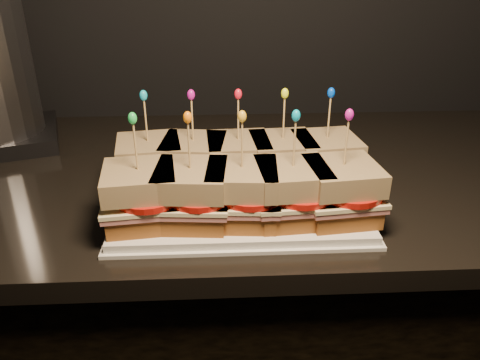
{
  "coord_description": "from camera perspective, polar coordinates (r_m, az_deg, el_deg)",
  "views": [
    {
      "loc": [
        0.16,
        0.85,
        1.3
      ],
      "look_at": [
        0.19,
        1.51,
        0.98
      ],
      "focal_mm": 35.0,
      "sensor_mm": 36.0,
      "label": 1
    }
  ],
  "objects": [
    {
      "name": "cabinet",
      "position": [
        1.2,
        8.05,
        -19.48
      ],
      "size": [
        2.14,
        0.63,
        0.89
      ],
      "primitive_type": "cube",
      "color": "black",
      "rests_on": "ground"
    },
    {
      "name": "granite_slab",
      "position": [
        0.93,
        9.8,
        0.76
      ],
      "size": [
        2.18,
        0.67,
        0.03
      ],
      "primitive_type": "cube",
      "color": "black",
      "rests_on": "cabinet"
    },
    {
      "name": "platter",
      "position": [
        0.75,
        -0.0,
        -3.14
      ],
      "size": [
        0.39,
        0.24,
        0.02
      ],
      "primitive_type": "cube",
      "color": "white",
      "rests_on": "granite_slab"
    },
    {
      "name": "platter_rim",
      "position": [
        0.76,
        -0.0,
        -3.54
      ],
      "size": [
        0.4,
        0.25,
        0.01
      ],
      "primitive_type": "cube",
      "color": "white",
      "rests_on": "granite_slab"
    },
    {
      "name": "sandwich_0_bread_bot",
      "position": [
        0.8,
        -10.75,
        -0.02
      ],
      "size": [
        0.11,
        0.11,
        0.03
      ],
      "primitive_type": "cube",
      "rotation": [
        0.0,
        0.0,
        0.14
      ],
      "color": "brown",
      "rests_on": "platter"
    },
    {
      "name": "sandwich_0_ham",
      "position": [
        0.79,
        -10.86,
        1.13
      ],
      "size": [
        0.12,
        0.12,
        0.01
      ],
      "primitive_type": "cube",
      "rotation": [
        0.0,
        0.0,
        0.14
      ],
      "color": "#B85E60",
      "rests_on": "sandwich_0_bread_bot"
    },
    {
      "name": "sandwich_0_cheese",
      "position": [
        0.79,
        -10.9,
        1.59
      ],
      "size": [
        0.12,
        0.12,
        0.01
      ],
      "primitive_type": "cube",
      "rotation": [
        0.0,
        0.0,
        0.14
      ],
      "color": "beige",
      "rests_on": "sandwich_0_ham"
    },
    {
      "name": "sandwich_0_tomato",
      "position": [
        0.78,
        -10.12,
        1.93
      ],
      "size": [
        0.1,
        0.1,
        0.01
      ],
      "primitive_type": "cylinder",
      "color": "#B8160D",
      "rests_on": "sandwich_0_cheese"
    },
    {
      "name": "sandwich_0_bread_top",
      "position": [
        0.78,
        -11.08,
        3.54
      ],
      "size": [
        0.11,
        0.11,
        0.03
      ],
      "primitive_type": "cube",
      "rotation": [
        0.0,
        0.0,
        0.14
      ],
      "color": "#502A0B",
      "rests_on": "sandwich_0_tomato"
    },
    {
      "name": "sandwich_0_pick",
      "position": [
        0.76,
        -11.38,
        6.81
      ],
      "size": [
        0.0,
        0.0,
        0.09
      ],
      "primitive_type": "cylinder",
      "color": "tan",
      "rests_on": "sandwich_0_bread_top"
    },
    {
      "name": "sandwich_0_frill",
      "position": [
        0.75,
        -11.69,
        10.07
      ],
      "size": [
        0.01,
        0.01,
        0.02
      ],
      "primitive_type": "ellipsoid",
      "color": "#15A4BC",
      "rests_on": "sandwich_0_pick"
    },
    {
      "name": "sandwich_1_bread_bot",
      "position": [
        0.79,
        -5.5,
        0.1
      ],
      "size": [
        0.11,
        0.11,
        0.03
      ],
      "primitive_type": "cube",
      "rotation": [
        0.0,
        0.0,
        -0.12
      ],
      "color": "brown",
      "rests_on": "platter"
    },
    {
      "name": "sandwich_1_ham",
      "position": [
        0.78,
        -5.56,
        1.26
      ],
      "size": [
        0.12,
        0.12,
        0.01
      ],
      "primitive_type": "cube",
      "rotation": [
        0.0,
        0.0,
        -0.12
      ],
      "color": "#B85E60",
      "rests_on": "sandwich_1_bread_bot"
    },
    {
      "name": "sandwich_1_cheese",
      "position": [
        0.78,
        -5.58,
        1.73
      ],
      "size": [
        0.12,
        0.12,
        0.01
      ],
      "primitive_type": "cube",
      "rotation": [
        0.0,
        0.0,
        -0.12
      ],
      "color": "beige",
      "rests_on": "sandwich_1_ham"
    },
    {
      "name": "sandwich_1_tomato",
      "position": [
        0.77,
        -4.73,
        2.07
      ],
      "size": [
        0.1,
        0.1,
        0.01
      ],
      "primitive_type": "cylinder",
      "color": "#B8160D",
      "rests_on": "sandwich_1_cheese"
    },
    {
      "name": "sandwich_1_bread_top",
      "position": [
        0.77,
        -5.67,
        3.7
      ],
      "size": [
        0.11,
        0.11,
        0.03
      ],
      "primitive_type": "cube",
      "rotation": [
        0.0,
        0.0,
        -0.12
      ],
      "color": "#502A0B",
      "rests_on": "sandwich_1_tomato"
    },
    {
      "name": "sandwich_1_pick",
      "position": [
        0.75,
        -5.83,
        7.01
      ],
      "size": [
        0.0,
        0.0,
        0.09
      ],
      "primitive_type": "cylinder",
      "color": "tan",
      "rests_on": "sandwich_1_bread_top"
    },
    {
      "name": "sandwich_1_frill",
      "position": [
        0.74,
        -5.99,
        10.31
      ],
      "size": [
        0.01,
        0.01,
        0.02
      ],
      "primitive_type": "ellipsoid",
      "color": "#C21190",
      "rests_on": "sandwich_1_pick"
    },
    {
      "name": "sandwich_2_bread_bot",
      "position": [
        0.79,
        -0.2,
        0.23
      ],
      "size": [
        0.1,
        0.1,
        0.03
      ],
      "primitive_type": "cube",
      "rotation": [
        0.0,
        0.0,
        0.05
      ],
      "color": "brown",
      "rests_on": "platter"
    },
    {
      "name": "sandwich_2_ham",
      "position": [
        0.78,
        -0.21,
        1.38
      ],
      "size": [
        0.11,
        0.11,
        0.01
      ],
      "primitive_type": "cube",
      "rotation": [
        0.0,
        0.0,
        0.05
      ],
      "color": "#B85E60",
      "rests_on": "sandwich_2_bread_bot"
    },
    {
      "name": "sandwich_2_cheese",
      "position": [
        0.78,
        -0.21,
        1.85
      ],
      "size": [
        0.12,
        0.11,
        0.01
      ],
      "primitive_type": "cube",
      "rotation": [
        0.0,
        0.0,
        0.05
      ],
      "color": "beige",
      "rests_on": "sandwich_2_ham"
    },
    {
      "name": "sandwich_2_tomato",
      "position": [
        0.77,
        0.7,
        2.19
      ],
      "size": [
        0.1,
        0.1,
        0.01
      ],
      "primitive_type": "cylinder",
      "color": "#B8160D",
      "rests_on": "sandwich_2_cheese"
    },
    {
      "name": "sandwich_2_bread_top",
      "position": [
        0.77,
        -0.21,
        3.82
      ],
      "size": [
        0.11,
        0.11,
        0.03
      ],
      "primitive_type": "cube",
      "rotation": [
        0.0,
        0.0,
        0.05
      ],
      "color": "#502A0B",
      "rests_on": "sandwich_2_tomato"
    },
    {
      "name": "sandwich_2_pick",
      "position": [
        0.75,
        -0.22,
        7.14
      ],
      "size": [
        0.0,
        0.0,
        0.09
      ],
      "primitive_type": "cylinder",
      "color": "tan",
      "rests_on": "sandwich_2_bread_top"
    },
    {
      "name": "sandwich_2_frill",
      "position": [
        0.74,
        -0.22,
        10.44
      ],
      "size": [
        0.01,
        0.01,
        0.02
      ],
      "primitive_type": "ellipsoid",
      "color": "red",
      "rests_on": "sandwich_2_pick"
    },
    {
      "name": "sandwich_3_bread_bot",
      "position": [
        0.8,
        5.05,
        0.34
      ],
      "size": [
        0.11,
        0.11,
        0.03
      ],
      "primitive_type": "cube",
      "rotation": [
        0.0,
        0.0,
        0.08
      ],
      "color": "brown",
      "rests_on": "platter"
    },
    {
      "name": "sandwich_3_ham",
      "position": [
        0.79,
        5.1,
        1.49
      ],
      "size": [
        0.12,
        0.11,
        0.01
      ],
      "primitive_type": "cube",
      "rotation": [
        0.0,
        0.0,
        0.08
      ],
      "color": "#B85E60",
      "rests_on": "sandwich_3_bread_bot"
    },
    {
      "name": "sandwich_3_cheese",
      "position": [
        0.79,
        5.12,
        1.96
      ],
      "size": [
        0.12,
        0.11,
        0.01
      ],
      "primitive_type": "cube",
      "rotation": [
        0.0,
        0.0,
        0.08
      ],
      "color": "beige",
      "rests_on": "sandwich_3_ham"
    },
    {
      "name": "sandwich_3_tomato",
      "position": [
        0.78,
        6.08,
        2.29
      ],
      "size": [
        0.1,
        0.1,
        0.01
      ],
      "primitive_type": "cylinder",
      "color": "#B8160D",
      "rests_on": "sandwich_3_cheese"
    },
    {
      "name": "sandwich_3_bread_top",
      "position": [
        0.78,
        5.21,
        3.91
      ],
      "size": [
        0.11,
        0.11,
        0.03
      ],
      "primitive_type": "cube",
      "rotation": [
        0.0,
        0.0,
        0.08
      ],
      "color": "#502A0B",
      "rests_on": "sandwich_3_tomato"
    },
    {
      "name": "sandwich_3_pick",
      "position": [
        0.76,
        5.35,
        7.2
      ],
      "size": [
        0.0,
        0.0,
        0.09
      ],
      "primitive_type": "cylinder",
      "color": "tan",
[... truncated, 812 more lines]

